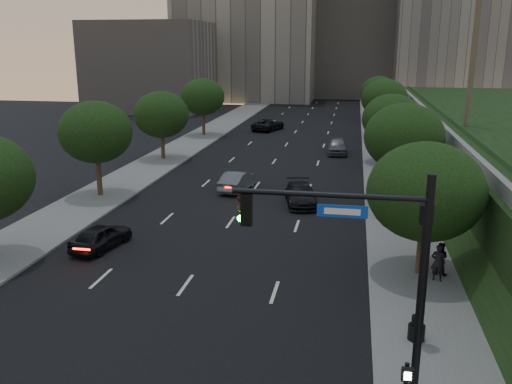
% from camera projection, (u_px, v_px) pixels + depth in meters
% --- Properties ---
extents(ground, '(160.00, 160.00, 0.00)m').
position_uv_depth(ground, '(143.00, 345.00, 19.23)').
color(ground, black).
rests_on(ground, ground).
extents(road_surface, '(16.00, 140.00, 0.02)m').
position_uv_depth(road_surface, '(271.00, 166.00, 47.73)').
color(road_surface, black).
rests_on(road_surface, ground).
extents(sidewalk_right, '(4.50, 140.00, 0.15)m').
position_uv_depth(sidewalk_right, '(390.00, 170.00, 45.95)').
color(sidewalk_right, slate).
rests_on(sidewalk_right, ground).
extents(sidewalk_left, '(4.50, 140.00, 0.15)m').
position_uv_depth(sidewalk_left, '(160.00, 161.00, 49.47)').
color(sidewalk_left, slate).
rests_on(sidewalk_left, ground).
extents(parapet_wall, '(0.35, 90.00, 0.70)m').
position_uv_depth(parapet_wall, '(438.00, 124.00, 42.37)').
color(parapet_wall, slate).
rests_on(parapet_wall, embankment).
extents(office_block_left, '(26.00, 20.00, 32.00)m').
position_uv_depth(office_block_left, '(249.00, 15.00, 104.85)').
color(office_block_left, gray).
rests_on(office_block_left, ground).
extents(office_block_mid, '(22.00, 18.00, 26.00)m').
position_uv_depth(office_block_mid, '(353.00, 32.00, 111.69)').
color(office_block_mid, gray).
rests_on(office_block_mid, ground).
extents(office_block_right, '(20.00, 22.00, 36.00)m').
position_uv_depth(office_block_right, '(451.00, 3.00, 101.59)').
color(office_block_right, gray).
rests_on(office_block_right, ground).
extents(office_block_filler, '(18.00, 16.00, 14.00)m').
position_uv_depth(office_block_filler, '(151.00, 67.00, 88.36)').
color(office_block_filler, gray).
rests_on(office_block_filler, ground).
extents(tree_right_a, '(5.20, 5.20, 6.24)m').
position_uv_depth(tree_right_a, '(426.00, 192.00, 24.01)').
color(tree_right_a, '#38281C').
rests_on(tree_right_a, ground).
extents(tree_right_b, '(5.20, 5.20, 6.74)m').
position_uv_depth(tree_right_b, '(404.00, 137.00, 35.28)').
color(tree_right_b, '#38281C').
rests_on(tree_right_b, ground).
extents(tree_right_c, '(5.20, 5.20, 6.24)m').
position_uv_depth(tree_right_c, '(392.00, 119.00, 47.76)').
color(tree_right_c, '#38281C').
rests_on(tree_right_c, ground).
extents(tree_right_d, '(5.20, 5.20, 6.74)m').
position_uv_depth(tree_right_d, '(384.00, 99.00, 60.93)').
color(tree_right_d, '#38281C').
rests_on(tree_right_d, ground).
extents(tree_right_e, '(5.20, 5.20, 6.24)m').
position_uv_depth(tree_right_e, '(379.00, 92.00, 75.30)').
color(tree_right_e, '#38281C').
rests_on(tree_right_e, ground).
extents(tree_left_b, '(5.00, 5.00, 6.71)m').
position_uv_depth(tree_left_b, '(96.00, 132.00, 36.91)').
color(tree_left_b, '#38281C').
rests_on(tree_left_b, ground).
extents(tree_left_c, '(5.00, 5.00, 6.34)m').
position_uv_depth(tree_left_c, '(161.00, 115.00, 49.35)').
color(tree_left_c, '#38281C').
rests_on(tree_left_c, ground).
extents(tree_left_d, '(5.00, 5.00, 6.71)m').
position_uv_depth(tree_left_d, '(203.00, 97.00, 62.55)').
color(tree_left_d, '#38281C').
rests_on(tree_left_d, ground).
extents(traffic_signal_mast, '(5.68, 0.56, 7.00)m').
position_uv_depth(traffic_signal_mast, '(382.00, 287.00, 15.32)').
color(traffic_signal_mast, black).
rests_on(traffic_signal_mast, ground).
extents(street_lamp, '(0.64, 0.64, 5.62)m').
position_uv_depth(street_lamp, '(421.00, 275.00, 18.67)').
color(street_lamp, black).
rests_on(street_lamp, ground).
extents(sedan_near_left, '(2.28, 4.14, 1.33)m').
position_uv_depth(sedan_near_left, '(101.00, 236.00, 28.22)').
color(sedan_near_left, black).
rests_on(sedan_near_left, ground).
extents(sedan_mid_left, '(2.10, 4.55, 1.44)m').
position_uv_depth(sedan_mid_left, '(238.00, 181.00, 39.61)').
color(sedan_mid_left, '#5B5E62').
rests_on(sedan_mid_left, ground).
extents(sedan_far_left, '(3.99, 5.80, 1.47)m').
position_uv_depth(sedan_far_left, '(268.00, 125.00, 67.74)').
color(sedan_far_left, black).
rests_on(sedan_far_left, ground).
extents(sedan_near_right, '(2.80, 4.99, 1.37)m').
position_uv_depth(sedan_near_right, '(301.00, 194.00, 36.11)').
color(sedan_near_right, black).
rests_on(sedan_near_right, ground).
extents(sedan_far_right, '(2.15, 4.82, 1.61)m').
position_uv_depth(sedan_far_right, '(337.00, 146.00, 53.12)').
color(sedan_far_right, '#585A5F').
rests_on(sedan_far_right, ground).
extents(pedestrian_a, '(0.69, 0.54, 1.69)m').
position_uv_depth(pedestrian_a, '(438.00, 262.00, 23.98)').
color(pedestrian_a, black).
rests_on(pedestrian_a, sidewalk_right).
extents(pedestrian_b, '(0.88, 0.77, 1.53)m').
position_uv_depth(pedestrian_b, '(440.00, 258.00, 24.64)').
color(pedestrian_b, black).
rests_on(pedestrian_b, sidewalk_right).
extents(pedestrian_c, '(1.01, 0.86, 1.62)m').
position_uv_depth(pedestrian_c, '(380.00, 204.00, 32.84)').
color(pedestrian_c, black).
rests_on(pedestrian_c, sidewalk_right).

